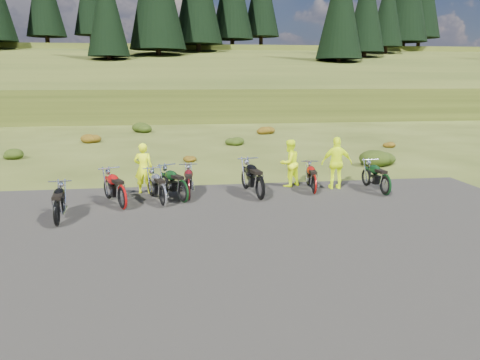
{
  "coord_description": "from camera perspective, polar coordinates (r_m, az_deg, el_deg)",
  "views": [
    {
      "loc": [
        -0.98,
        -13.14,
        3.99
      ],
      "look_at": [
        0.95,
        0.77,
        0.9
      ],
      "focal_mm": 35.0,
      "sensor_mm": 36.0,
      "label": 1
    }
  ],
  "objects": [
    {
      "name": "gravel_pad",
      "position": [
        11.87,
        -2.73,
        -7.23
      ],
      "size": [
        20.0,
        12.0,
        0.04
      ],
      "primitive_type": "cube",
      "color": "black",
      "rests_on": "ground"
    },
    {
      "name": "person_middle",
      "position": [
        16.51,
        -11.69,
        1.31
      ],
      "size": [
        0.68,
        0.48,
        1.76
      ],
      "primitive_type": "imported",
      "rotation": [
        0.0,
        0.0,
        3.05
      ],
      "color": "#E3FF0D",
      "rests_on": "ground"
    },
    {
      "name": "shrub_8",
      "position": [
        28.55,
        17.47,
        4.28
      ],
      "size": [
        0.77,
        0.77,
        0.45
      ],
      "primitive_type": "ellipsoid",
      "color": "brown",
      "rests_on": "ground"
    },
    {
      "name": "ground",
      "position": [
        13.77,
        -3.5,
        -4.45
      ],
      "size": [
        300.0,
        300.0,
        0.0
      ],
      "primitive_type": "plane",
      "color": "#363F15",
      "rests_on": "ground"
    },
    {
      "name": "person_right_a",
      "position": [
        17.31,
        6.03,
        1.97
      ],
      "size": [
        1.06,
        0.99,
        1.74
      ],
      "primitive_type": "imported",
      "rotation": [
        0.0,
        0.0,
        3.67
      ],
      "color": "#E3FF0D",
      "rests_on": "ground"
    },
    {
      "name": "shrub_7",
      "position": [
        22.55,
        16.53,
        2.91
      ],
      "size": [
        1.56,
        1.56,
        0.92
      ],
      "primitive_type": "ellipsoid",
      "color": "#1D360D",
      "rests_on": "ground"
    },
    {
      "name": "conifer_28",
      "position": [
        82.26,
        17.58,
        19.41
      ],
      "size": [
        5.28,
        5.28,
        14.0
      ],
      "color": "black",
      "rests_on": "ground"
    },
    {
      "name": "motorcycle_5",
      "position": [
        15.46,
        2.46,
        -2.54
      ],
      "size": [
        1.15,
        2.43,
        1.22
      ],
      "primitive_type": null,
      "rotation": [
        0.0,
        0.0,
        1.73
      ],
      "color": "black",
      "rests_on": "ground"
    },
    {
      "name": "shrub_3",
      "position": [
        35.29,
        -11.72,
        6.44
      ],
      "size": [
        1.56,
        1.56,
        0.92
      ],
      "primitive_type": "ellipsoid",
      "color": "#1D360D",
      "rests_on": "ground"
    },
    {
      "name": "conifer_27",
      "position": [
        74.35,
        15.19,
        19.81
      ],
      "size": [
        5.72,
        5.72,
        15.0
      ],
      "color": "black",
      "rests_on": "ground"
    },
    {
      "name": "conifer_21",
      "position": [
        64.22,
        -15.97,
        19.65
      ],
      "size": [
        5.28,
        5.28,
        14.0
      ],
      "color": "black",
      "rests_on": "ground"
    },
    {
      "name": "shrub_4",
      "position": [
        22.66,
        -6.35,
        2.79
      ],
      "size": [
        0.77,
        0.77,
        0.45
      ],
      "primitive_type": "ellipsoid",
      "color": "brown",
      "rests_on": "ground"
    },
    {
      "name": "shrub_2",
      "position": [
        30.41,
        -17.81,
        5.02
      ],
      "size": [
        1.3,
        1.3,
        0.77
      ],
      "primitive_type": "ellipsoid",
      "color": "brown",
      "rests_on": "ground"
    },
    {
      "name": "motorcycle_1",
      "position": [
        14.81,
        -14.07,
        -3.6
      ],
      "size": [
        1.55,
        2.27,
        1.13
      ],
      "primitive_type": null,
      "rotation": [
        0.0,
        0.0,
        2.0
      ],
      "color": "#9E0C0B",
      "rests_on": "ground"
    },
    {
      "name": "shrub_5",
      "position": [
        28.1,
        -0.74,
        4.89
      ],
      "size": [
        1.03,
        1.03,
        0.61
      ],
      "primitive_type": "ellipsoid",
      "color": "#1D360D",
      "rests_on": "ground"
    },
    {
      "name": "motorcycle_4",
      "position": [
        15.55,
        -6.21,
        -2.53
      ],
      "size": [
        0.71,
        1.99,
        1.04
      ],
      "primitive_type": null,
      "rotation": [
        0.0,
        0.0,
        1.55
      ],
      "color": "#490C10",
      "rests_on": "ground"
    },
    {
      "name": "shrub_1",
      "position": [
        26.01,
        -26.05,
        3.02
      ],
      "size": [
        1.03,
        1.03,
        0.61
      ],
      "primitive_type": "ellipsoid",
      "color": "#1D360D",
      "rests_on": "ground"
    },
    {
      "name": "shrub_6",
      "position": [
        33.75,
        3.04,
        6.28
      ],
      "size": [
        1.3,
        1.3,
        0.77
      ],
      "primitive_type": "ellipsoid",
      "color": "brown",
      "rests_on": "ground"
    },
    {
      "name": "motorcycle_6",
      "position": [
        16.43,
        9.01,
        -1.79
      ],
      "size": [
        0.86,
        1.97,
        1.0
      ],
      "primitive_type": null,
      "rotation": [
        0.0,
        0.0,
        1.45
      ],
      "color": "maroon",
      "rests_on": "ground"
    },
    {
      "name": "motorcycle_7",
      "position": [
        16.81,
        17.22,
        -1.88
      ],
      "size": [
        0.84,
        2.12,
        1.09
      ],
      "primitive_type": null,
      "rotation": [
        0.0,
        0.0,
        1.64
      ],
      "color": "black",
      "rests_on": "ground"
    },
    {
      "name": "motorcycle_2",
      "position": [
        15.24,
        -6.93,
        -2.84
      ],
      "size": [
        1.56,
        2.19,
        1.1
      ],
      "primitive_type": null,
      "rotation": [
        0.0,
        0.0,
        2.03
      ],
      "color": "black",
      "rests_on": "ground"
    },
    {
      "name": "conifer_26",
      "position": [
        66.58,
        12.21,
        20.27
      ],
      "size": [
        6.16,
        6.16,
        16.0
      ],
      "color": "black",
      "rests_on": "ground"
    },
    {
      "name": "hill_plateau",
      "position": [
        123.21,
        -7.59,
        10.47
      ],
      "size": [
        300.0,
        90.0,
        9.17
      ],
      "primitive_type": "cube",
      "color": "#354216",
      "rests_on": "ground"
    },
    {
      "name": "motorcycle_0",
      "position": [
        13.71,
        -21.34,
        -5.38
      ],
      "size": [
        0.86,
        2.06,
        1.05
      ],
      "primitive_type": null,
      "rotation": [
        0.0,
        0.0,
        1.67
      ],
      "color": "black",
      "rests_on": "ground"
    },
    {
      "name": "motorcycle_3",
      "position": [
        14.87,
        -9.31,
        -3.31
      ],
      "size": [
        1.27,
        2.15,
        1.07
      ],
      "primitive_type": null,
      "rotation": [
        0.0,
        0.0,
        1.88
      ],
      "color": "#B6B7BC",
      "rests_on": "ground"
    },
    {
      "name": "person_right_b",
      "position": [
        17.19,
        11.7,
        1.95
      ],
      "size": [
        1.14,
        0.56,
        1.88
      ],
      "primitive_type": "imported",
      "rotation": [
        0.0,
        0.0,
        3.05
      ],
      "color": "#E3FF0D",
      "rests_on": "ground"
    },
    {
      "name": "hill_slope",
      "position": [
        63.27,
        -7.1,
        8.72
      ],
      "size": [
        300.0,
        45.97,
        9.37
      ],
      "primitive_type": null,
      "rotation": [
        0.14,
        0.0,
        0.0
      ],
      "color": "#354216",
      "rests_on": "ground"
    }
  ]
}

